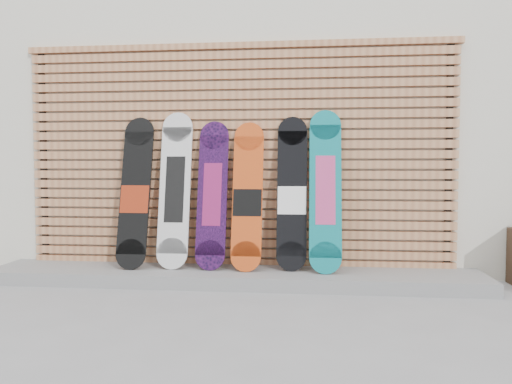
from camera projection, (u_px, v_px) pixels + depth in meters
ground at (239, 303)px, 3.99m from camera, size 80.00×80.00×0.00m
building at (306, 118)px, 7.32m from camera, size 12.00×5.00×3.60m
concrete_step at (233, 276)px, 4.68m from camera, size 4.60×0.70×0.12m
slat_wall at (237, 154)px, 4.91m from camera, size 4.26×0.08×2.29m
snowboard_0 at (135, 193)px, 4.81m from camera, size 0.29×0.38×1.46m
snowboard_1 at (175, 189)px, 4.80m from camera, size 0.30×0.33×1.50m
snowboard_2 at (212, 194)px, 4.76m from camera, size 0.28×0.33×1.41m
snowboard_3 at (248, 196)px, 4.71m from camera, size 0.28×0.36×1.40m
snowboard_4 at (292, 194)px, 4.70m from camera, size 0.28×0.29×1.45m
snowboard_5 at (325, 190)px, 4.62m from camera, size 0.29×0.38×1.51m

